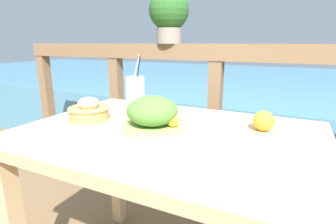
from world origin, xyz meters
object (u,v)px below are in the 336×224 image
Objects in this scene: bread_basket at (89,111)px; potted_plant at (169,13)px; salad_plate at (152,119)px; drink_glass at (135,92)px.

bread_basket is 0.56× the size of potted_plant.
bread_basket is (-0.33, 0.05, -0.02)m from salad_plate.
potted_plant is at bearing 110.98° from salad_plate.
bread_basket is at bearing -95.75° from potted_plant.
drink_glass is at bearing 76.53° from bread_basket.
bread_basket is at bearing -103.47° from drink_glass.
drink_glass is (-0.27, 0.31, 0.02)m from salad_plate.
potted_plant reaches higher than salad_plate.
salad_plate is 0.98× the size of drink_glass.
salad_plate is 0.33m from bread_basket.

